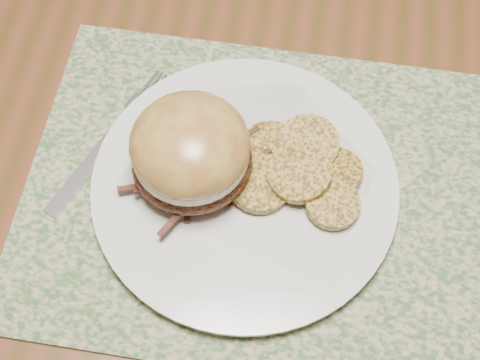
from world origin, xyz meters
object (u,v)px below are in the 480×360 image
(pork_sandwich, at_px, (191,152))
(fork, at_px, (111,139))
(dining_table, at_px, (426,68))
(dinner_plate, at_px, (245,186))

(pork_sandwich, relative_size, fork, 0.76)
(dining_table, height_order, dinner_plate, dinner_plate)
(pork_sandwich, xyz_separation_m, fork, (-0.09, 0.03, -0.05))
(pork_sandwich, distance_m, fork, 0.11)
(dining_table, height_order, pork_sandwich, pork_sandwich)
(dinner_plate, xyz_separation_m, fork, (-0.13, 0.03, -0.01))
(dining_table, height_order, fork, fork)
(dining_table, bearing_deg, fork, -147.49)
(dinner_plate, distance_m, pork_sandwich, 0.07)
(dinner_plate, xyz_separation_m, pork_sandwich, (-0.05, 0.00, 0.05))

